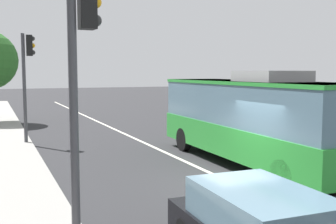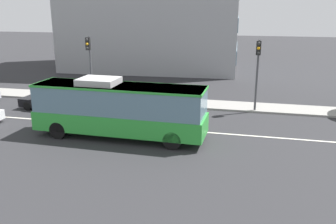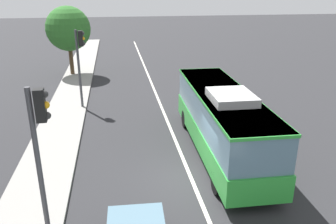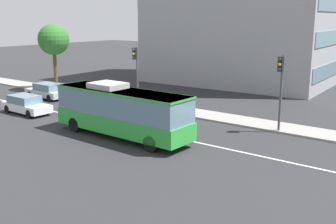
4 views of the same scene
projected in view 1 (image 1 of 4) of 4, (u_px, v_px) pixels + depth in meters
ground_plane at (238, 186)px, 12.28m from camera, size 160.00×160.00×0.00m
sidewalk_kerb at (15, 212)px, 9.77m from camera, size 80.00×2.56×0.14m
lane_centre_line at (238, 186)px, 12.28m from camera, size 76.00×0.16×0.01m
transit_bus at (250, 116)px, 14.87m from camera, size 10.05×2.70×3.46m
traffic_light_near_corner at (81, 64)px, 7.21m from camera, size 0.33×0.62×5.20m
traffic_light_mid_block at (27, 69)px, 18.88m from camera, size 0.34×0.62×5.20m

